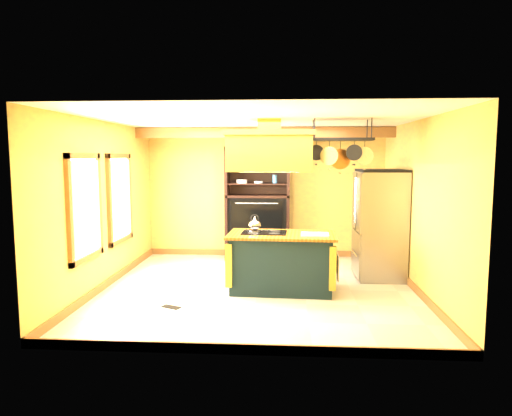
# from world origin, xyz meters

# --- Properties ---
(floor) EXTENTS (5.00, 5.00, 0.00)m
(floor) POSITION_xyz_m (0.00, 0.00, 0.00)
(floor) COLOR beige
(floor) RESTS_ON ground
(ceiling) EXTENTS (5.00, 5.00, 0.00)m
(ceiling) POSITION_xyz_m (0.00, 0.00, 2.70)
(ceiling) COLOR white
(ceiling) RESTS_ON wall_back
(wall_back) EXTENTS (5.00, 0.02, 2.70)m
(wall_back) POSITION_xyz_m (0.00, 2.50, 1.35)
(wall_back) COLOR #BF8E46
(wall_back) RESTS_ON floor
(wall_front) EXTENTS (5.00, 0.02, 2.70)m
(wall_front) POSITION_xyz_m (0.00, -2.50, 1.35)
(wall_front) COLOR #BF8E46
(wall_front) RESTS_ON floor
(wall_left) EXTENTS (0.02, 5.00, 2.70)m
(wall_left) POSITION_xyz_m (-2.50, 0.00, 1.35)
(wall_left) COLOR #BF8E46
(wall_left) RESTS_ON floor
(wall_right) EXTENTS (0.02, 5.00, 2.70)m
(wall_right) POSITION_xyz_m (2.50, 0.00, 1.35)
(wall_right) COLOR #BF8E46
(wall_right) RESTS_ON floor
(ceiling_beam) EXTENTS (5.00, 0.15, 0.20)m
(ceiling_beam) POSITION_xyz_m (0.00, 1.70, 2.59)
(ceiling_beam) COLOR #9A592F
(ceiling_beam) RESTS_ON ceiling
(window_near) EXTENTS (0.06, 1.06, 1.56)m
(window_near) POSITION_xyz_m (-2.47, -0.80, 1.40)
(window_near) COLOR #9A592F
(window_near) RESTS_ON wall_left
(window_far) EXTENTS (0.06, 1.06, 1.56)m
(window_far) POSITION_xyz_m (-2.47, 0.60, 1.40)
(window_far) COLOR #9A592F
(window_far) RESTS_ON wall_left
(kitchen_island) EXTENTS (1.73, 1.02, 1.11)m
(kitchen_island) POSITION_xyz_m (0.37, -0.07, 0.47)
(kitchen_island) COLOR black
(kitchen_island) RESTS_ON floor
(range_hood) EXTENTS (1.37, 0.78, 0.80)m
(range_hood) POSITION_xyz_m (0.18, -0.07, 2.24)
(range_hood) COLOR gold
(range_hood) RESTS_ON ceiling
(pot_rack) EXTENTS (1.01, 0.47, 0.77)m
(pot_rack) POSITION_xyz_m (1.28, -0.06, 2.28)
(pot_rack) COLOR black
(pot_rack) RESTS_ON ceiling
(refrigerator) EXTENTS (0.81, 0.96, 1.87)m
(refrigerator) POSITION_xyz_m (2.08, 0.86, 0.91)
(refrigerator) COLOR gray
(refrigerator) RESTS_ON floor
(hutch) EXTENTS (1.32, 0.60, 2.33)m
(hutch) POSITION_xyz_m (-0.15, 2.25, 0.90)
(hutch) COLOR black
(hutch) RESTS_ON floor
(floor_register) EXTENTS (0.30, 0.22, 0.01)m
(floor_register) POSITION_xyz_m (-1.18, -1.01, 0.01)
(floor_register) COLOR black
(floor_register) RESTS_ON floor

